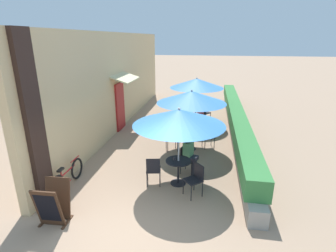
{
  "coord_description": "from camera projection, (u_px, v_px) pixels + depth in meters",
  "views": [
    {
      "loc": [
        1.58,
        -4.52,
        3.97
      ],
      "look_at": [
        0.15,
        4.16,
        1.0
      ],
      "focal_mm": 28.0,
      "sensor_mm": 36.0,
      "label": 1
    }
  ],
  "objects": [
    {
      "name": "patio_umbrella_far",
      "position": [
        197.0,
        83.0,
        12.05
      ],
      "size": [
        2.48,
        2.48,
        2.25
      ],
      "color": "#B7B7BC",
      "rests_on": "ground_plane"
    },
    {
      "name": "cafe_chair_mid_left",
      "position": [
        172.0,
        138.0,
        9.52
      ],
      "size": [
        0.51,
        0.51,
        0.87
      ],
      "rotation": [
        0.0,
        0.0,
        6.61
      ],
      "color": "black",
      "rests_on": "ground_plane"
    },
    {
      "name": "coffee_cup_near",
      "position": [
        175.0,
        158.0,
        7.32
      ],
      "size": [
        0.07,
        0.07,
        0.09
      ],
      "color": "#232328",
      "rests_on": "patio_table_near"
    },
    {
      "name": "patio_umbrella_near",
      "position": [
        179.0,
        117.0,
        6.89
      ],
      "size": [
        2.48,
        2.48,
        2.25
      ],
      "color": "#B7B7BC",
      "rests_on": "ground_plane"
    },
    {
      "name": "patio_table_far",
      "position": [
        196.0,
        114.0,
        12.52
      ],
      "size": [
        0.72,
        0.72,
        0.72
      ],
      "color": "black",
      "rests_on": "ground_plane"
    },
    {
      "name": "coffee_cup_far",
      "position": [
        196.0,
        109.0,
        12.34
      ],
      "size": [
        0.07,
        0.07,
        0.09
      ],
      "color": "teal",
      "rests_on": "patio_table_far"
    },
    {
      "name": "bicycle_leaning",
      "position": [
        68.0,
        177.0,
        7.23
      ],
      "size": [
        0.1,
        1.65,
        0.71
      ],
      "rotation": [
        0.0,
        0.0,
        -0.0
      ],
      "color": "black",
      "rests_on": "ground_plane"
    },
    {
      "name": "patio_umbrella_mid",
      "position": [
        192.0,
        97.0,
        9.23
      ],
      "size": [
        2.48,
        2.48,
        2.25
      ],
      "color": "#B7B7BC",
      "rests_on": "ground_plane"
    },
    {
      "name": "menu_board",
      "position": [
        53.0,
        203.0,
        5.81
      ],
      "size": [
        0.62,
        0.65,
        0.98
      ],
      "rotation": [
        0.0,
        0.0,
        0.04
      ],
      "color": "#422819",
      "rests_on": "ground_plane"
    },
    {
      "name": "cafe_chair_near_right",
      "position": [
        153.0,
        169.0,
        7.28
      ],
      "size": [
        0.47,
        0.47,
        0.87
      ],
      "rotation": [
        0.0,
        0.0,
        6.47
      ],
      "color": "black",
      "rests_on": "ground_plane"
    },
    {
      "name": "cafe_chair_far_right",
      "position": [
        204.0,
        111.0,
        13.0
      ],
      "size": [
        0.56,
        0.56,
        0.87
      ],
      "rotation": [
        0.0,
        0.0,
        10.3
      ],
      "color": "black",
      "rests_on": "ground_plane"
    },
    {
      "name": "cafe_chair_mid_right",
      "position": [
        208.0,
        134.0,
        9.88
      ],
      "size": [
        0.51,
        0.51,
        0.87
      ],
      "rotation": [
        0.0,
        0.0,
        9.75
      ],
      "color": "black",
      "rests_on": "ground_plane"
    },
    {
      "name": "cafe_chair_near_back",
      "position": [
        195.0,
        177.0,
        6.83
      ],
      "size": [
        0.56,
        0.56,
        0.87
      ],
      "rotation": [
        0.0,
        0.0,
        8.56
      ],
      "color": "black",
      "rests_on": "ground_plane"
    },
    {
      "name": "cafe_chair_far_left",
      "position": [
        202.0,
        118.0,
        11.88
      ],
      "size": [
        0.51,
        0.51,
        0.87
      ],
      "rotation": [
        0.0,
        0.0,
        8.2
      ],
      "color": "black",
      "rests_on": "ground_plane"
    },
    {
      "name": "seated_patron_far_left",
      "position": [
        199.0,
        115.0,
        11.81
      ],
      "size": [
        0.48,
        0.44,
        1.25
      ],
      "rotation": [
        0.0,
        0.0,
        8.2
      ],
      "color": "#23232D",
      "rests_on": "ground_plane"
    },
    {
      "name": "seated_patron_near_left",
      "position": [
        190.0,
        153.0,
        7.87
      ],
      "size": [
        0.48,
        0.44,
        1.25
      ],
      "rotation": [
        0.0,
        0.0,
        4.37
      ],
      "color": "#23232D",
      "rests_on": "ground_plane"
    },
    {
      "name": "cafe_facade_wall",
      "position": [
        120.0,
        81.0,
        11.95
      ],
      "size": [
        0.98,
        14.14,
        4.2
      ],
      "color": "#D6B784",
      "rests_on": "ground_plane"
    },
    {
      "name": "ground_plane",
      "position": [
        130.0,
        228.0,
        5.74
      ],
      "size": [
        120.0,
        120.0,
        0.0
      ],
      "primitive_type": "plane",
      "color": "#9E7F66"
    },
    {
      "name": "patio_table_mid",
      "position": [
        190.0,
        136.0,
        9.7
      ],
      "size": [
        0.72,
        0.72,
        0.72
      ],
      "color": "black",
      "rests_on": "ground_plane"
    },
    {
      "name": "patio_table_near",
      "position": [
        178.0,
        168.0,
        7.36
      ],
      "size": [
        0.72,
        0.72,
        0.72
      ],
      "color": "black",
      "rests_on": "ground_plane"
    },
    {
      "name": "cafe_chair_far_back",
      "position": [
        181.0,
        113.0,
        12.67
      ],
      "size": [
        0.46,
        0.46,
        0.87
      ],
      "rotation": [
        0.0,
        0.0,
        12.39
      ],
      "color": "black",
      "rests_on": "ground_plane"
    },
    {
      "name": "planter_hedge",
      "position": [
        236.0,
        119.0,
        11.66
      ],
      "size": [
        0.6,
        13.14,
        1.01
      ],
      "color": "gray",
      "rests_on": "ground_plane"
    },
    {
      "name": "cafe_chair_near_left",
      "position": [
        186.0,
        157.0,
        7.98
      ],
      "size": [
        0.51,
        0.51,
        0.87
      ],
      "rotation": [
        0.0,
        0.0,
        4.37
      ],
      "color": "black",
      "rests_on": "ground_plane"
    }
  ]
}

